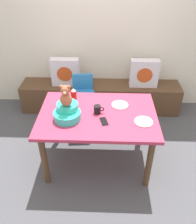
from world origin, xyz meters
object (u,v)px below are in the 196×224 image
at_px(ketchup_bottle, 74,95).
at_px(dinner_plate_near, 144,122).
at_px(cell_phone, 104,121).
at_px(coffee_mug, 97,109).
at_px(infant_seat_teal, 67,112).
at_px(dining_table, 98,120).
at_px(pillow_floral_left, 65,72).
at_px(highchair, 83,95).
at_px(dinner_plate_far, 120,105).
at_px(teddy_bear, 66,96).
at_px(book_stack, 86,82).
at_px(pillow_floral_right, 144,73).

xyz_separation_m(ketchup_bottle, dinner_plate_near, (0.80, -0.39, -0.08)).
bearing_deg(cell_phone, coffee_mug, 99.65).
bearing_deg(infant_seat_teal, coffee_mug, 17.72).
bearing_deg(infant_seat_teal, dining_table, 15.60).
bearing_deg(pillow_floral_left, cell_phone, -64.87).
relative_size(highchair, dinner_plate_far, 3.95).
xyz_separation_m(dining_table, teddy_bear, (-0.33, -0.09, 0.38)).
bearing_deg(book_stack, dining_table, -79.22).
height_order(highchair, dinner_plate_far, highchair).
xyz_separation_m(infant_seat_teal, dinner_plate_far, (0.59, 0.27, -0.07)).
distance_m(book_stack, ketchup_bottle, 1.03).
bearing_deg(pillow_floral_right, pillow_floral_left, 180.00).
distance_m(pillow_floral_left, dinner_plate_near, 1.71).
height_order(pillow_floral_left, coffee_mug, pillow_floral_left).
height_order(highchair, teddy_bear, teddy_bear).
bearing_deg(infant_seat_teal, dinner_plate_far, 24.53).
distance_m(book_stack, teddy_bear, 1.41).
bearing_deg(infant_seat_teal, teddy_bear, -90.00).
bearing_deg(pillow_floral_right, dining_table, -119.77).
distance_m(book_stack, dining_table, 1.24).
relative_size(ketchup_bottle, cell_phone, 1.28).
distance_m(pillow_floral_right, infant_seat_teal, 1.64).
bearing_deg(teddy_bear, dining_table, 15.69).
bearing_deg(dinner_plate_near, dining_table, 163.95).
height_order(coffee_mug, dinner_plate_near, coffee_mug).
height_order(book_stack, dinner_plate_near, dinner_plate_near).
bearing_deg(dining_table, coffee_mug, 101.44).
distance_m(ketchup_bottle, cell_phone, 0.55).
bearing_deg(dinner_plate_far, ketchup_bottle, 173.38).
distance_m(dinner_plate_near, cell_phone, 0.43).
bearing_deg(teddy_bear, coffee_mug, 17.80).
bearing_deg(ketchup_bottle, cell_phone, -46.53).
bearing_deg(ketchup_bottle, teddy_bear, -95.40).
xyz_separation_m(pillow_floral_left, highchair, (0.31, -0.42, -0.16)).
distance_m(coffee_mug, dinner_plate_near, 0.53).
relative_size(book_stack, dinner_plate_far, 1.00).
relative_size(coffee_mug, dinner_plate_near, 0.60).
height_order(dining_table, dinner_plate_far, dinner_plate_far).
relative_size(pillow_floral_right, ketchup_bottle, 2.38).
bearing_deg(highchair, pillow_floral_left, 126.96).
relative_size(highchair, dinner_plate_near, 3.95).
bearing_deg(highchair, ketchup_bottle, -95.82).
height_order(book_stack, highchair, highchair).
bearing_deg(infant_seat_teal, ketchup_bottle, 84.60).
distance_m(dining_table, coffee_mug, 0.15).
xyz_separation_m(pillow_floral_left, infant_seat_teal, (0.23, -1.29, 0.13)).
height_order(infant_seat_teal, dinner_plate_near, infant_seat_teal).
bearing_deg(dining_table, cell_phone, -64.01).
distance_m(pillow_floral_right, dinner_plate_near, 1.35).
bearing_deg(pillow_floral_right, ketchup_bottle, -135.90).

